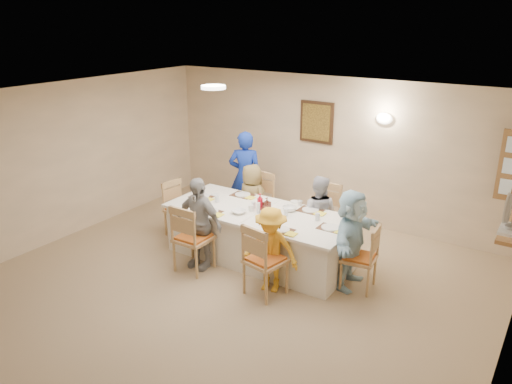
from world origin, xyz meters
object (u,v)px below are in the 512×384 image
Objects in this scene: chair_left_end at (181,209)px; caregiver at (245,176)px; dining_table at (260,235)px; diner_right_end at (351,239)px; condiment_ketchup at (260,202)px; chair_front_right at (266,259)px; desk_fan at (511,215)px; chair_right_end at (359,257)px; diner_front_right at (271,250)px; chair_front_left at (194,237)px; chair_back_left at (256,203)px; diner_front_left at (199,223)px; diner_back_right at (318,214)px; chair_back_right at (321,218)px; diner_back_left at (252,200)px.

chair_left_end is 1.30m from caregiver.
diner_right_end reaches higher than dining_table.
caregiver is at bearing 132.64° from condiment_ketchup.
desk_fan is at bearing -160.06° from chair_front_right.
chair_right_end is 0.57× the size of caregiver.
diner_right_end is at bearing 27.85° from diner_front_right.
caregiver is at bearing 160.52° from desk_fan.
dining_table is 11.11× the size of condiment_ketchup.
chair_front_left is 2.18m from diner_right_end.
chair_back_left is 0.99× the size of chair_front_left.
chair_left_end is at bearing 180.00° from dining_table.
diner_front_left is at bearing -118.07° from chair_left_end.
chair_front_right reaches higher than chair_right_end.
condiment_ketchup is at bearing -42.57° from chair_front_right.
diner_back_right is (0.60, 0.68, 0.23)m from dining_table.
diner_back_left is (-1.20, -0.12, 0.09)m from chair_back_right.
chair_back_left is 1.01× the size of chair_front_right.
chair_back_left is at bearing -90.76° from chair_front_left.
chair_front_right is 0.74× the size of diner_front_left.
diner_front_right is at bearing -173.23° from desk_fan.
chair_left_end is 3.66× the size of condiment_ketchup.
chair_front_left is at bearing 101.75° from diner_back_left.
chair_front_left is at bearing -123.91° from condiment_ketchup.
chair_left_end is at bearing -96.42° from chair_right_end.
dining_table is at bearing 143.17° from diner_back_left.
desk_fan is 0.25× the size of diner_back_right.
desk_fan reaches higher than chair_back_left.
diner_back_right reaches higher than chair_back_right.
chair_back_right is at bearing -162.54° from diner_back_left.
chair_front_left is 1.09m from condiment_ketchup.
chair_back_right is at bearing 53.13° from dining_table.
desk_fan is 4.92m from chair_left_end.
chair_right_end is (2.15, -0.80, -0.05)m from chair_back_left.
chair_left_end is 0.67× the size of diner_right_end.
chair_front_right is at bearing -101.82° from diner_front_right.
condiment_ketchup reaches higher than chair_back_left.
desk_fan is 3.36m from condiment_ketchup.
chair_right_end is 0.67× the size of diner_right_end.
diner_right_end is at bearing -159.15° from chair_front_left.
chair_back_left is at bearing 117.67° from caregiver.
chair_front_left is 0.83× the size of diner_back_right.
desk_fan is at bearing 146.45° from diner_back_right.
diner_back_right is at bearing -129.79° from chair_front_left.
chair_left_end is at bearing -9.79° from chair_front_right.
dining_table is at bearing -42.51° from chair_front_right.
chair_left_end is 0.57× the size of caregiver.
chair_back_right is (1.20, 0.00, 0.01)m from chair_back_left.
diner_front_left is 0.94m from condiment_ketchup.
caregiver reaches higher than chair_back_right.
chair_left_end is 2.26m from diner_front_right.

